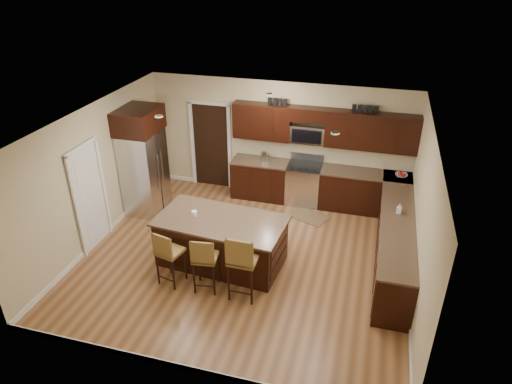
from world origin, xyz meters
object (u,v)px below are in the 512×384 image
(range, at_px, (304,184))
(stool_left, at_px, (168,252))
(stool_right, at_px, (242,260))
(refrigerator, at_px, (143,160))
(island, at_px, (222,242))
(stool_mid, at_px, (204,259))

(range, xyz_separation_m, stool_left, (-1.72, -3.52, 0.19))
(stool_right, xyz_separation_m, refrigerator, (-2.91, 2.27, 0.44))
(range, distance_m, stool_right, 3.56)
(stool_right, bearing_deg, range, 84.75)
(island, bearing_deg, stool_left, -123.35)
(island, height_order, stool_right, stool_right)
(stool_left, height_order, stool_mid, stool_mid)
(range, height_order, island, range)
(stool_right, bearing_deg, stool_mid, -179.76)
(island, xyz_separation_m, stool_mid, (0.00, -0.84, 0.24))
(refrigerator, bearing_deg, stool_right, -38.05)
(island, height_order, stool_mid, stool_mid)
(stool_mid, bearing_deg, stool_left, 172.70)
(island, height_order, stool_left, stool_left)
(stool_mid, xyz_separation_m, refrigerator, (-2.25, 2.26, 0.54))
(range, xyz_separation_m, stool_right, (-0.39, -3.53, 0.30))
(stool_left, distance_m, refrigerator, 2.81)
(stool_mid, bearing_deg, stool_right, -8.06)
(stool_mid, bearing_deg, island, 83.04)
(stool_mid, height_order, stool_right, stool_right)
(island, relative_size, stool_left, 2.28)
(stool_right, bearing_deg, refrigerator, 143.08)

